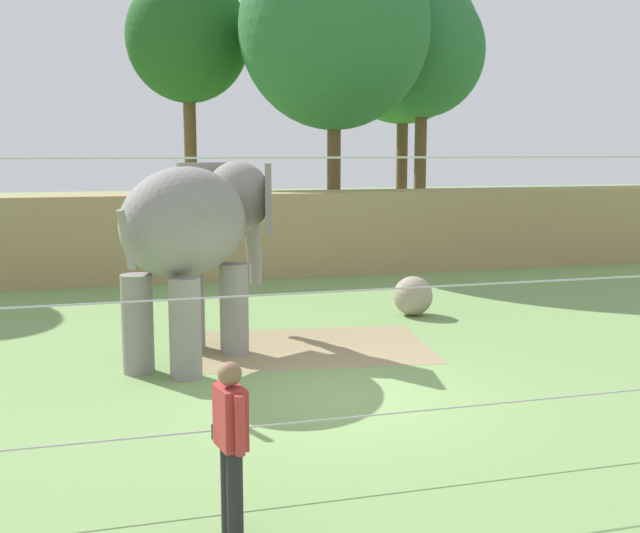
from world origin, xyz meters
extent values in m
plane|color=#759956|center=(0.00, 0.00, 0.00)|extent=(120.00, 120.00, 0.00)
cube|color=#937F5B|center=(0.34, 2.83, 0.00)|extent=(4.38, 3.38, 0.01)
cube|color=tan|center=(0.00, 11.23, 1.18)|extent=(36.00, 1.80, 2.36)
cylinder|color=gray|center=(-1.84, 3.32, 0.80)|extent=(0.50, 0.50, 1.59)
cylinder|color=gray|center=(-1.14, 2.80, 0.80)|extent=(0.50, 0.50, 1.59)
cylinder|color=gray|center=(-2.81, 2.02, 0.80)|extent=(0.50, 0.50, 1.59)
cylinder|color=gray|center=(-2.12, 1.50, 0.80)|extent=(0.50, 0.50, 1.59)
ellipsoid|color=gray|center=(-1.98, 2.41, 2.36)|extent=(3.05, 3.32, 1.82)
ellipsoid|color=gray|center=(-0.86, 3.89, 2.68)|extent=(1.67, 1.65, 1.31)
cube|color=gray|center=(-1.48, 4.21, 2.68)|extent=(0.96, 0.58, 1.25)
cube|color=gray|center=(-0.39, 3.39, 2.68)|extent=(0.32, 1.02, 1.25)
cylinder|color=gray|center=(-0.57, 4.28, 2.21)|extent=(0.62, 0.66, 0.71)
cylinder|color=gray|center=(-0.49, 4.39, 1.71)|extent=(0.48, 0.50, 0.67)
cylinder|color=gray|center=(-0.43, 4.46, 1.24)|extent=(0.33, 0.33, 0.62)
cylinder|color=gray|center=(-2.97, 1.09, 2.25)|extent=(0.30, 0.34, 0.91)
sphere|color=gray|center=(3.08, 4.91, 0.42)|extent=(0.85, 0.85, 0.85)
cylinder|color=#B7B7BC|center=(0.00, -2.66, 0.65)|extent=(12.56, 0.02, 0.02)
cylinder|color=#B7B7BC|center=(0.00, -2.66, 2.05)|extent=(12.56, 0.02, 0.02)
cylinder|color=#B7B7BC|center=(0.00, -2.66, 3.45)|extent=(12.56, 0.02, 0.02)
cylinder|color=#232328|center=(-2.22, -3.81, 0.44)|extent=(0.15, 0.15, 0.88)
cylinder|color=#232328|center=(-2.25, -3.66, 0.44)|extent=(0.15, 0.15, 0.88)
cube|color=#B23333|center=(-2.23, -3.74, 1.16)|extent=(0.28, 0.39, 0.56)
sphere|color=#846047|center=(-2.23, -3.74, 1.56)|extent=(0.22, 0.22, 0.22)
cylinder|color=#B23333|center=(-2.19, -3.97, 1.16)|extent=(0.11, 0.11, 0.54)
cylinder|color=#B23333|center=(-2.28, -3.50, 1.16)|extent=(0.11, 0.11, 0.54)
cube|color=black|center=(-2.36, -3.49, 0.94)|extent=(0.03, 0.07, 0.14)
cylinder|color=brown|center=(8.04, 18.27, 2.56)|extent=(0.44, 0.44, 5.11)
ellipsoid|color=#33752D|center=(8.04, 18.27, 7.56)|extent=(5.77, 5.77, 6.05)
cylinder|color=brown|center=(-0.23, 17.70, 2.80)|extent=(0.44, 0.44, 5.60)
ellipsoid|color=#1E511E|center=(-0.23, 17.70, 7.42)|extent=(4.28, 4.28, 4.50)
cylinder|color=brown|center=(3.98, 13.95, 2.39)|extent=(0.44, 0.44, 4.78)
ellipsoid|color=#286633|center=(3.98, 13.95, 7.36)|extent=(6.08, 6.08, 6.38)
cylinder|color=brown|center=(7.94, 16.19, 2.57)|extent=(0.44, 0.44, 5.14)
ellipsoid|color=#286633|center=(7.94, 16.19, 7.04)|extent=(4.47, 4.47, 4.69)
camera|label=1|loc=(-3.24, -10.38, 3.53)|focal=43.57mm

